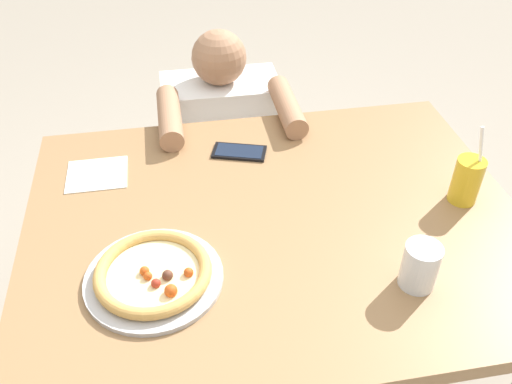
{
  "coord_description": "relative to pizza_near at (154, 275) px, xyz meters",
  "views": [
    {
      "loc": [
        -0.22,
        -0.98,
        1.65
      ],
      "look_at": [
        -0.04,
        0.07,
        0.78
      ],
      "focal_mm": 38.43,
      "sensor_mm": 36.0,
      "label": 1
    }
  ],
  "objects": [
    {
      "name": "dining_table",
      "position": [
        0.3,
        0.15,
        -0.12
      ],
      "size": [
        1.22,
        0.95,
        0.75
      ],
      "color": "#936D47",
      "rests_on": "ground"
    },
    {
      "name": "pizza_near",
      "position": [
        0.0,
        0.0,
        0.0
      ],
      "size": [
        0.3,
        0.3,
        0.04
      ],
      "color": "#B7B7BC",
      "rests_on": "dining_table"
    },
    {
      "name": "drink_cup_colored",
      "position": [
        0.78,
        0.14,
        0.04
      ],
      "size": [
        0.07,
        0.07,
        0.22
      ],
      "color": "gold",
      "rests_on": "dining_table"
    },
    {
      "name": "water_cup_clear",
      "position": [
        0.55,
        -0.11,
        0.04
      ],
      "size": [
        0.08,
        0.08,
        0.11
      ],
      "color": "silver",
      "rests_on": "dining_table"
    },
    {
      "name": "paper_napkin",
      "position": [
        -0.14,
        0.41,
        -0.02
      ],
      "size": [
        0.16,
        0.14,
        0.0
      ],
      "primitive_type": "cube",
      "rotation": [
        0.0,
        0.0,
        0.0
      ],
      "color": "white",
      "rests_on": "dining_table"
    },
    {
      "name": "cell_phone",
      "position": [
        0.25,
        0.44,
        -0.01
      ],
      "size": [
        0.17,
        0.12,
        0.01
      ],
      "color": "black",
      "rests_on": "dining_table"
    },
    {
      "name": "diner_seated",
      "position": [
        0.25,
        0.84,
        -0.35
      ],
      "size": [
        0.43,
        0.53,
        0.95
      ],
      "color": "#333847",
      "rests_on": "ground"
    }
  ]
}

